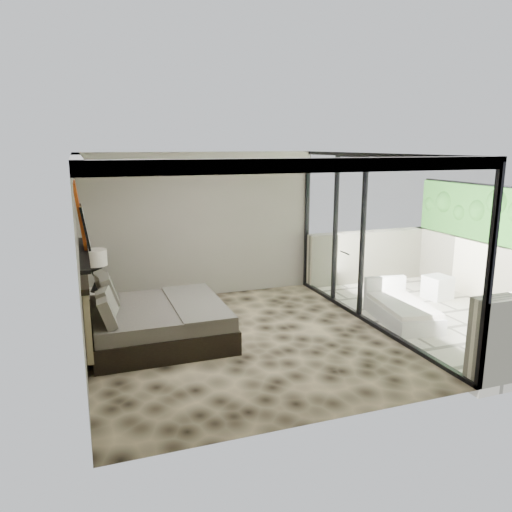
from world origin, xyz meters
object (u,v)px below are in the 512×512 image
object	(u,v)px
ottoman	(438,287)
lounger	(401,310)
nightstand	(101,306)
bed	(152,320)
table_lamp	(95,265)

from	to	relation	value
ottoman	lounger	bearing A→B (deg)	-150.02
ottoman	lounger	distance (m)	1.65
nightstand	ottoman	xyz separation A→B (m)	(6.22, -0.91, -0.03)
bed	lounger	distance (m)	4.14
nightstand	table_lamp	xyz separation A→B (m)	(-0.04, -0.01, 0.72)
bed	nightstand	distance (m)	1.43
bed	ottoman	distance (m)	5.55
bed	table_lamp	world-z (taller)	table_lamp
bed	ottoman	bearing A→B (deg)	3.52
bed	lounger	xyz separation A→B (m)	(4.11, -0.48, -0.15)
table_lamp	nightstand	bearing A→B (deg)	13.13
table_lamp	ottoman	world-z (taller)	table_lamp
bed	nightstand	xyz separation A→B (m)	(-0.68, 1.25, -0.08)
ottoman	nightstand	bearing A→B (deg)	171.67
bed	ottoman	size ratio (longest dim) A/B	4.65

